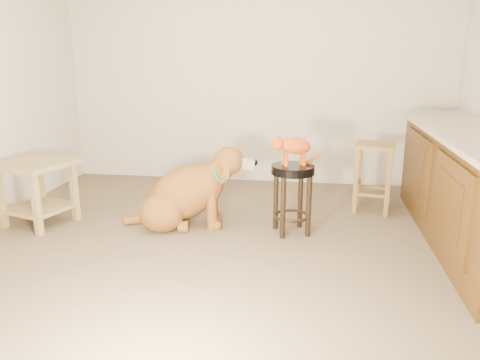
% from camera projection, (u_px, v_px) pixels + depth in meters
% --- Properties ---
extents(floor, '(4.50, 4.00, 0.01)m').
position_uv_depth(floor, '(226.00, 243.00, 3.86)').
color(floor, brown).
rests_on(floor, ground).
extents(room_shell, '(4.54, 4.04, 2.62)m').
position_uv_depth(room_shell, '(224.00, 30.00, 3.42)').
color(room_shell, '#C3B59D').
rests_on(room_shell, ground).
extents(cabinet_run, '(0.70, 2.56, 0.94)m').
position_uv_depth(cabinet_run, '(470.00, 192.00, 3.75)').
color(cabinet_run, '#45290C').
rests_on(cabinet_run, ground).
extents(padded_stool, '(0.40, 0.40, 0.60)m').
position_uv_depth(padded_stool, '(292.00, 185.00, 3.98)').
color(padded_stool, black).
rests_on(padded_stool, ground).
extents(wood_stool, '(0.43, 0.43, 0.68)m').
position_uv_depth(wood_stool, '(373.00, 177.00, 4.56)').
color(wood_stool, brown).
rests_on(wood_stool, ground).
extents(side_table, '(0.70, 0.70, 0.59)m').
position_uv_depth(side_table, '(37.00, 183.00, 4.20)').
color(side_table, olive).
rests_on(side_table, ground).
extents(golden_retriever, '(1.22, 0.65, 0.78)m').
position_uv_depth(golden_retriever, '(185.00, 195.00, 4.19)').
color(golden_retriever, brown).
rests_on(golden_retriever, ground).
extents(tabby_kitten, '(0.41, 0.28, 0.29)m').
position_uv_depth(tabby_kitten, '(292.00, 147.00, 3.89)').
color(tabby_kitten, '#A43910').
rests_on(tabby_kitten, padded_stool).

